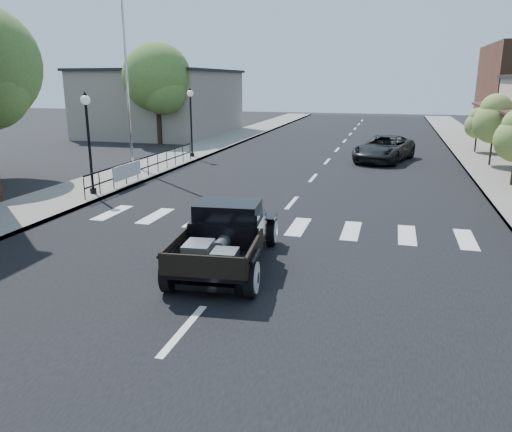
# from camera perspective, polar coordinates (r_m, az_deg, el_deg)

# --- Properties ---
(ground) EXTENTS (120.00, 120.00, 0.00)m
(ground) POSITION_cam_1_polar(r_m,az_deg,el_deg) (11.85, -2.54, -6.36)
(ground) COLOR black
(ground) RESTS_ON ground
(road) EXTENTS (14.00, 80.00, 0.02)m
(road) POSITION_cam_1_polar(r_m,az_deg,el_deg) (26.08, 7.56, 5.51)
(road) COLOR black
(road) RESTS_ON ground
(road_markings) EXTENTS (12.00, 60.00, 0.06)m
(road_markings) POSITION_cam_1_polar(r_m,az_deg,el_deg) (21.22, 5.70, 3.31)
(road_markings) COLOR silver
(road_markings) RESTS_ON ground
(sidewalk_left) EXTENTS (3.00, 80.00, 0.15)m
(sidewalk_left) POSITION_cam_1_polar(r_m,az_deg,el_deg) (28.45, -9.74, 6.37)
(sidewalk_left) COLOR gray
(sidewalk_left) RESTS_ON ground
(sidewalk_right) EXTENTS (3.00, 80.00, 0.15)m
(sidewalk_right) POSITION_cam_1_polar(r_m,az_deg,el_deg) (26.34, 26.25, 4.31)
(sidewalk_right) COLOR gray
(sidewalk_right) RESTS_ON ground
(low_building_left) EXTENTS (10.00, 12.00, 5.00)m
(low_building_left) POSITION_cam_1_polar(r_m,az_deg,el_deg) (42.69, -10.57, 12.51)
(low_building_left) COLOR gray
(low_building_left) RESTS_ON ground
(railing) EXTENTS (0.08, 10.00, 1.00)m
(railing) POSITION_cam_1_polar(r_m,az_deg,el_deg) (23.40, -12.25, 5.78)
(railing) COLOR black
(railing) RESTS_ON sidewalk_left
(banner) EXTENTS (0.04, 2.20, 0.60)m
(banner) POSITION_cam_1_polar(r_m,az_deg,el_deg) (21.67, -14.44, 4.37)
(banner) COLOR silver
(banner) RESTS_ON sidewalk_left
(lamp_post_b) EXTENTS (0.36, 0.36, 3.81)m
(lamp_post_b) POSITION_cam_1_polar(r_m,az_deg,el_deg) (19.95, -18.53, 7.83)
(lamp_post_b) COLOR black
(lamp_post_b) RESTS_ON sidewalk_left
(lamp_post_c) EXTENTS (0.36, 0.36, 3.81)m
(lamp_post_c) POSITION_cam_1_polar(r_m,az_deg,el_deg) (28.77, -7.42, 10.53)
(lamp_post_c) COLOR black
(lamp_post_c) RESTS_ON sidewalk_left
(flagpole) EXTENTS (0.12, 0.12, 12.90)m
(flagpole) POSITION_cam_1_polar(r_m,az_deg,el_deg) (25.87, -14.87, 19.75)
(flagpole) COLOR silver
(flagpole) RESTS_ON sidewalk_left
(big_tree_far) EXTENTS (4.71, 4.71, 6.91)m
(big_tree_far) POSITION_cam_1_polar(r_m,az_deg,el_deg) (36.17, -11.16, 13.54)
(big_tree_far) COLOR #4E7030
(big_tree_far) RESTS_ON ground
(small_tree_d) EXTENTS (2.07, 2.07, 3.45)m
(small_tree_d) POSITION_cam_1_polar(r_m,az_deg,el_deg) (28.24, 25.48, 8.74)
(small_tree_d) COLOR olive
(small_tree_d) RESTS_ON sidewalk_right
(small_tree_e) EXTENTS (1.52, 1.52, 2.54)m
(small_tree_e) POSITION_cam_1_polar(r_m,az_deg,el_deg) (33.29, 23.94, 8.90)
(small_tree_e) COLOR olive
(small_tree_e) RESTS_ON sidewalk_right
(hotrod_pickup) EXTENTS (2.60, 4.81, 1.60)m
(hotrod_pickup) POSITION_cam_1_polar(r_m,az_deg,el_deg) (11.88, -3.40, -2.23)
(hotrod_pickup) COLOR black
(hotrod_pickup) RESTS_ON ground
(second_car) EXTENTS (3.64, 5.53, 1.41)m
(second_car) POSITION_cam_1_polar(r_m,az_deg,el_deg) (28.68, 14.44, 7.46)
(second_car) COLOR black
(second_car) RESTS_ON ground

